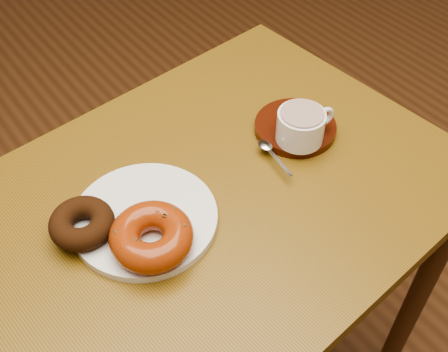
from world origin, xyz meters
TOP-DOWN VIEW (x-y plane):
  - cafe_table at (0.12, -0.02)m, footprint 0.82×0.65m
  - donut_plate at (0.01, -0.00)m, footprint 0.28×0.28m
  - donut_cinnamon at (-0.08, 0.02)m, footprint 0.10×0.10m
  - donut_caramel at (-0.01, -0.06)m, footprint 0.12×0.12m
  - saucer at (0.32, 0.01)m, footprint 0.16×0.16m
  - coffee_cup at (0.30, -0.02)m, footprint 0.10×0.08m
  - teaspoon at (0.24, -0.01)m, footprint 0.02×0.09m

SIDE VIEW (x-z plane):
  - cafe_table at x=0.12m, z-range 0.25..0.97m
  - donut_plate at x=0.01m, z-range 0.73..0.74m
  - saucer at x=0.32m, z-range 0.73..0.74m
  - teaspoon at x=0.24m, z-range 0.74..0.75m
  - donut_cinnamon at x=-0.08m, z-range 0.74..0.77m
  - donut_caramel at x=-0.01m, z-range 0.74..0.78m
  - coffee_cup at x=0.30m, z-range 0.74..0.80m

